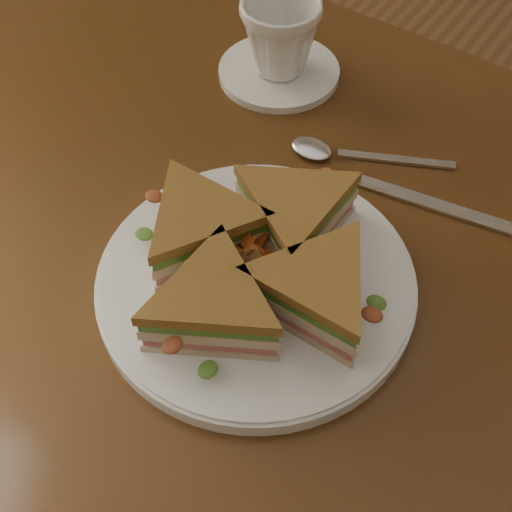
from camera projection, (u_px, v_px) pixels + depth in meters
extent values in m
plane|color=brown|center=(279.00, 507.00, 1.30)|extent=(6.00, 6.00, 0.00)
cube|color=#341C0B|center=(297.00, 262.00, 0.73)|extent=(1.20, 0.80, 0.04)
cylinder|color=black|center=(150.00, 143.00, 1.39)|extent=(0.06, 0.06, 0.71)
cylinder|color=white|center=(256.00, 283.00, 0.68)|extent=(0.30, 0.30, 0.02)
cube|color=silver|center=(396.00, 160.00, 0.79)|extent=(0.12, 0.07, 0.00)
ellipsoid|color=silver|center=(311.00, 149.00, 0.80)|extent=(0.05, 0.03, 0.01)
cube|color=silver|center=(449.00, 210.00, 0.75)|extent=(0.20, 0.05, 0.00)
cube|color=silver|center=(368.00, 183.00, 0.77)|extent=(0.05, 0.02, 0.00)
cylinder|color=white|center=(279.00, 72.00, 0.89)|extent=(0.15, 0.15, 0.01)
imported|color=white|center=(280.00, 37.00, 0.85)|extent=(0.13, 0.13, 0.09)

